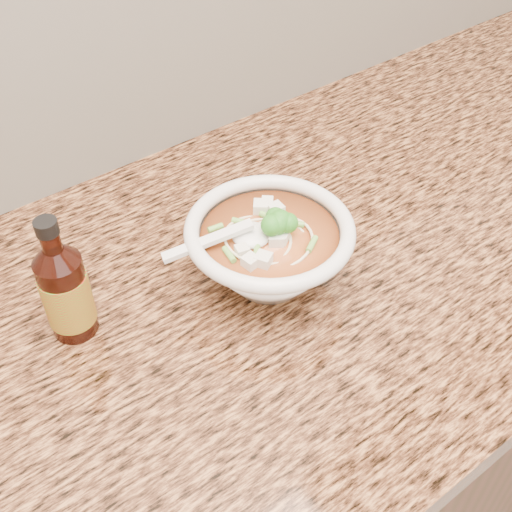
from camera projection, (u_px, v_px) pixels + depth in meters
cabinet at (180, 511)px, 1.07m from camera, size 4.00×0.65×0.86m
counter_slab at (148, 342)px, 0.76m from camera, size 4.00×0.68×0.04m
soup_bowl at (269, 252)px, 0.77m from camera, size 0.22×0.20×0.11m
hot_sauce_bottle at (66, 291)px, 0.70m from camera, size 0.06×0.06×0.16m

